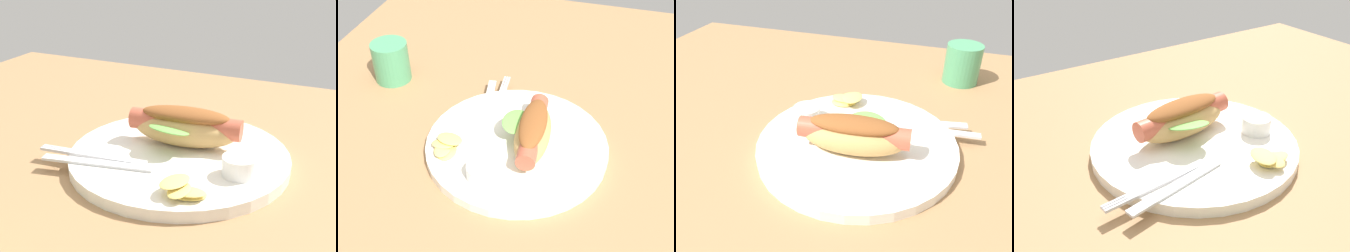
# 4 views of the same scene
# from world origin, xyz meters

# --- Properties ---
(ground_plane) EXTENTS (1.20, 0.90, 0.02)m
(ground_plane) POSITION_xyz_m (0.00, 0.00, -0.01)
(ground_plane) COLOR #9E754C
(plate) EXTENTS (0.30, 0.30, 0.02)m
(plate) POSITION_xyz_m (-0.01, 0.03, 0.01)
(plate) COLOR white
(plate) RESTS_ON ground_plane
(hot_dog) EXTENTS (0.16, 0.09, 0.05)m
(hot_dog) POSITION_xyz_m (-0.01, 0.05, 0.04)
(hot_dog) COLOR tan
(hot_dog) RESTS_ON plate
(sauce_ramekin) EXTENTS (0.04, 0.04, 0.02)m
(sauce_ramekin) POSITION_xyz_m (0.09, 0.00, 0.03)
(sauce_ramekin) COLOR white
(sauce_ramekin) RESTS_ON plate
(fork) EXTENTS (0.15, 0.03, 0.00)m
(fork) POSITION_xyz_m (-0.10, -0.03, 0.02)
(fork) COLOR silver
(fork) RESTS_ON plate
(knife) EXTENTS (0.15, 0.04, 0.00)m
(knife) POSITION_xyz_m (-0.09, -0.05, 0.02)
(knife) COLOR silver
(knife) RESTS_ON plate
(chips_pile) EXTENTS (0.06, 0.05, 0.02)m
(chips_pile) POSITION_xyz_m (0.04, -0.07, 0.02)
(chips_pile) COLOR #EACE68
(chips_pile) RESTS_ON plate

